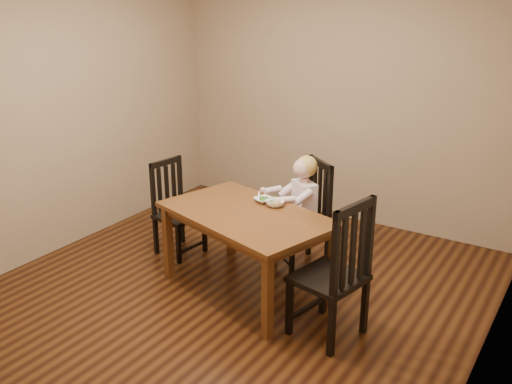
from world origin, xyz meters
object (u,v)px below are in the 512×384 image
Objects in this scene: chair_left at (176,209)px; toddler at (302,202)px; dining_table at (246,222)px; chair_child at (306,217)px; bowl_veg at (275,203)px; chair_right at (335,273)px; bowl_peas at (264,200)px.

chair_left is 1.59× the size of toddler.
toddler is (0.18, 0.65, 0.00)m from dining_table.
chair_child is 1.09× the size of chair_left.
chair_left is at bearing 179.31° from bowl_veg.
bowl_veg is (-0.81, 0.51, 0.22)m from chair_right.
bowl_peas is 0.14m from bowl_veg.
chair_child is 1.74× the size of toddler.
dining_table is 1.74× the size of chair_left.
bowl_peas reaches higher than dining_table.
chair_right is 1.19m from toddler.
chair_child is 0.52m from bowl_veg.
dining_table is at bearing 110.27° from toddler.
chair_right reaches higher than bowl_peas.
dining_table is at bearing 86.69° from chair_right.
bowl_peas is (-0.22, -0.41, 0.25)m from chair_child.
chair_left is at bearing 164.91° from dining_table.
toddler is 0.42m from bowl_peas.
chair_right is (0.94, -0.25, -0.10)m from dining_table.
dining_table is 0.68m from toddler.
chair_child is 0.92× the size of chair_right.
bowl_veg is at bearing 63.93° from dining_table.
chair_left is 2.02m from chair_right.
bowl_veg is at bearing 97.28° from chair_left.
toddler reaches higher than bowl_veg.
chair_right is 0.98m from bowl_veg.
chair_child is 6.06× the size of bowl_veg.
toddler is 0.41m from bowl_veg.
chair_child is at bearing 79.01° from bowl_veg.
dining_table is 1.06m from chair_left.
chair_right reaches higher than bowl_veg.
bowl_veg is at bearing 114.78° from chair_child.
bowl_veg is (0.14, -0.03, 0.01)m from bowl_peas.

